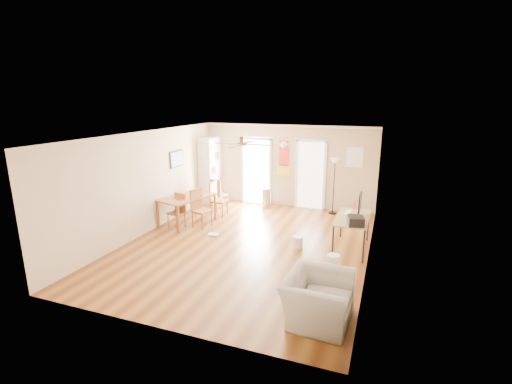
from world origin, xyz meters
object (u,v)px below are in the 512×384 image
at_px(dining_table, 187,210).
at_px(printer, 356,221).
at_px(dining_chair_right_a, 219,199).
at_px(dining_chair_near, 176,211).
at_px(trash_can, 266,197).
at_px(wastebasket_b, 333,262).
at_px(torchiere_lamp, 334,186).
at_px(dining_chair_right_b, 202,209).
at_px(bookshelf, 211,170).
at_px(armchair, 318,299).
at_px(wastebasket_a, 298,242).
at_px(computer_desk, 352,233).
at_px(dining_chair_far, 219,193).

bearing_deg(dining_table, printer, -10.39).
height_order(dining_chair_right_a, printer, dining_chair_right_a).
xyz_separation_m(dining_chair_near, trash_can, (1.64, 2.67, -0.15)).
height_order(printer, wastebasket_b, printer).
xyz_separation_m(dining_chair_near, torchiere_lamp, (3.77, 2.68, 0.39)).
distance_m(dining_chair_right_b, dining_chair_near, 0.69).
bearing_deg(dining_chair_right_a, bookshelf, 34.61).
bearing_deg(bookshelf, armchair, -53.39).
relative_size(torchiere_lamp, wastebasket_a, 6.22).
bearing_deg(wastebasket_b, trash_can, 125.92).
bearing_deg(dining_chair_right_b, torchiere_lamp, -37.12).
bearing_deg(dining_table, dining_chair_right_a, 58.36).
bearing_deg(computer_desk, torchiere_lamp, 107.61).
distance_m(dining_chair_right_b, trash_can, 2.63).
xyz_separation_m(torchiere_lamp, wastebasket_a, (-0.35, -2.92, -0.71)).
bearing_deg(dining_table, dining_chair_near, -102.14).
height_order(dining_chair_right_b, computer_desk, dining_chair_right_b).
bearing_deg(printer, computer_desk, 87.69).
bearing_deg(printer, trash_can, 120.62).
bearing_deg(dining_chair_far, computer_desk, 166.73).
bearing_deg(dining_chair_right_b, wastebasket_b, -94.60).
xyz_separation_m(dining_table, armchair, (4.30, -3.34, -0.02)).
distance_m(computer_desk, printer, 0.73).
bearing_deg(wastebasket_b, wastebasket_a, 138.57).
distance_m(trash_can, torchiere_lamp, 2.19).
bearing_deg(wastebasket_b, dining_table, 160.70).
distance_m(dining_chair_far, computer_desk, 4.73).
bearing_deg(dining_chair_far, dining_chair_right_b, 112.51).
distance_m(trash_can, wastebasket_a, 3.42).
bearing_deg(computer_desk, dining_chair_right_a, 163.02).
xyz_separation_m(bookshelf, wastebasket_a, (3.69, -2.86, -0.94)).
distance_m(wastebasket_a, armchair, 2.86).
bearing_deg(dining_chair_right_a, computer_desk, -107.52).
bearing_deg(dining_chair_right_a, armchair, -139.03).
bearing_deg(printer, wastebasket_a, 158.04).
xyz_separation_m(dining_chair_far, trash_can, (1.36, 0.61, -0.16)).
xyz_separation_m(torchiere_lamp, armchair, (0.63, -5.60, -0.48)).
xyz_separation_m(dining_chair_right_a, printer, (4.05, -1.74, 0.36)).
height_order(dining_chair_near, torchiere_lamp, torchiere_lamp).
relative_size(printer, wastebasket_b, 1.22).
distance_m(dining_chair_right_b, torchiere_lamp, 3.97).
relative_size(printer, wastebasket_a, 1.38).
height_order(dining_chair_right_b, dining_chair_near, dining_chair_right_b).
xyz_separation_m(wastebasket_a, wastebasket_b, (0.94, -0.83, 0.02)).
bearing_deg(dining_table, dining_chair_far, 83.59).
xyz_separation_m(dining_chair_right_b, dining_chair_near, (-0.64, -0.25, -0.06)).
bearing_deg(dining_chair_right_b, computer_desk, -77.02).
bearing_deg(trash_can, dining_table, -124.53).
relative_size(dining_table, torchiere_lamp, 0.90).
bearing_deg(wastebasket_a, torchiere_lamp, 83.14).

